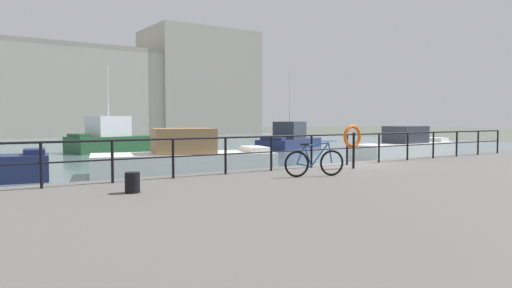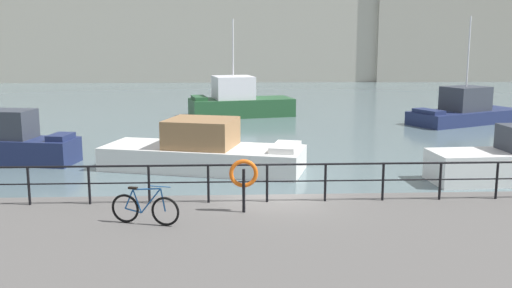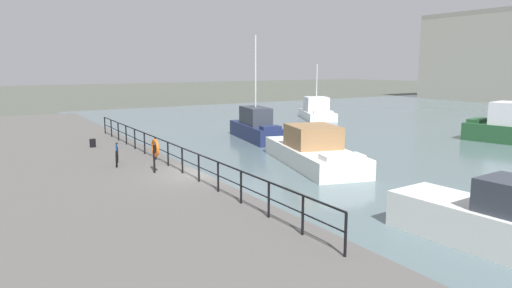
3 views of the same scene
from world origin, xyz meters
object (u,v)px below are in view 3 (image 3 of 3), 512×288
object	(u,v)px
moored_small_launch	(313,151)
life_ring_stand	(155,149)
parked_bicycle	(117,156)
moored_white_yacht	(256,127)
moored_cabin_cruiser	(317,111)
mooring_bollard	(93,143)

from	to	relation	value
moored_small_launch	life_ring_stand	xyz separation A→B (m)	(1.43, -9.26, 1.19)
parked_bicycle	life_ring_stand	world-z (taller)	life_ring_stand
moored_small_launch	moored_white_yacht	world-z (taller)	moored_white_yacht
moored_white_yacht	life_ring_stand	size ratio (longest dim) A/B	5.29
life_ring_stand	moored_white_yacht	bearing A→B (deg)	133.14
moored_white_yacht	moored_cabin_cruiser	xyz separation A→B (m)	(-8.15, 12.09, -0.11)
moored_small_launch	mooring_bollard	distance (m)	11.84
moored_white_yacht	moored_cabin_cruiser	distance (m)	14.58
moored_small_launch	moored_cabin_cruiser	xyz separation A→B (m)	(-17.09, 13.90, 0.04)
moored_cabin_cruiser	parked_bicycle	bearing A→B (deg)	-30.74
moored_white_yacht	life_ring_stand	world-z (taller)	moored_white_yacht
moored_cabin_cruiser	life_ring_stand	distance (m)	29.68
moored_cabin_cruiser	mooring_bollard	distance (m)	26.44
moored_white_yacht	mooring_bollard	distance (m)	12.29
life_ring_stand	moored_small_launch	bearing A→B (deg)	98.77
mooring_bollard	life_ring_stand	size ratio (longest dim) A/B	0.31
parked_bicycle	mooring_bollard	xyz separation A→B (m)	(-5.10, 0.04, -0.17)
moored_cabin_cruiser	mooring_bollard	size ratio (longest dim) A/B	14.68
moored_white_yacht	moored_cabin_cruiser	size ratio (longest dim) A/B	1.14
moored_cabin_cruiser	life_ring_stand	world-z (taller)	moored_cabin_cruiser
mooring_bollard	life_ring_stand	world-z (taller)	life_ring_stand
moored_small_launch	mooring_bollard	world-z (taller)	moored_small_launch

